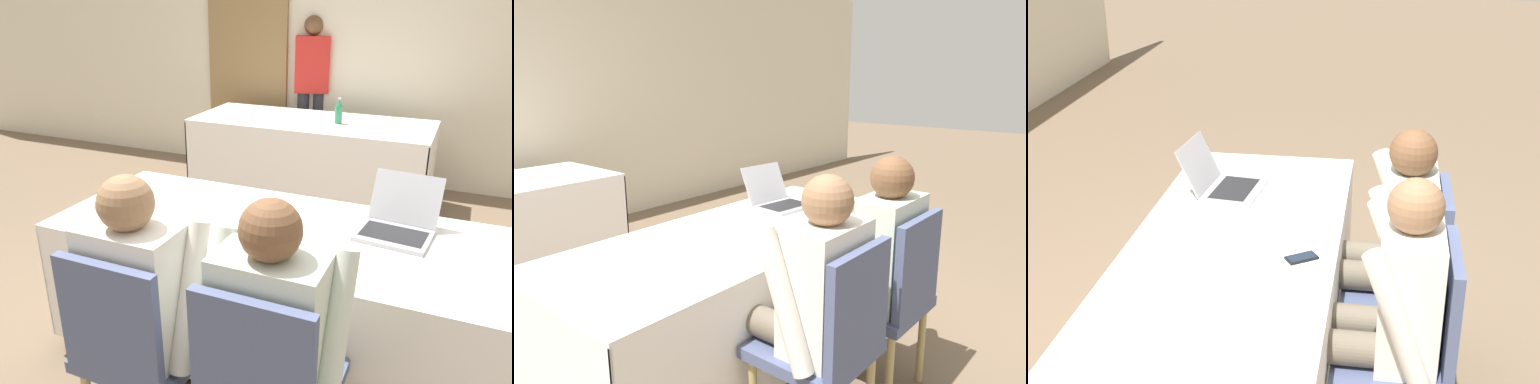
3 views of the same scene
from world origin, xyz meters
TOP-DOWN VIEW (x-y plane):
  - ground_plane at (0.00, 0.00)m, footprint 24.00×24.00m
  - wall_back at (0.00, 2.95)m, footprint 12.00×0.06m
  - curtain_panel at (-1.46, 2.89)m, footprint 0.88×0.04m
  - conference_table_near at (0.00, 0.00)m, footprint 2.09×0.87m
  - conference_table_far at (-0.52, 2.19)m, footprint 2.09×0.87m
  - laptop at (0.53, 0.16)m, footprint 0.35×0.39m
  - cell_phone at (-0.08, -0.30)m, footprint 0.12×0.14m
  - paper_beside_laptop at (-0.32, -0.01)m, footprint 0.24×0.32m
  - paper_centre_table at (-0.78, 0.22)m, footprint 0.28×0.34m
  - water_bottle at (-0.27, 2.16)m, footprint 0.06×0.06m
  - chair_near_left at (-0.27, -0.74)m, footprint 0.44×0.44m
  - person_checkered_shirt at (-0.27, -0.64)m, footprint 0.50×0.52m
  - person_white_shirt at (0.27, -0.64)m, footprint 0.50×0.52m
  - person_red_shirt at (-0.76, 2.92)m, footprint 0.38×0.28m

SIDE VIEW (x-z plane):
  - ground_plane at x=0.00m, z-range 0.00..0.00m
  - chair_near_left at x=-0.27m, z-range 0.05..0.97m
  - conference_table_near at x=0.00m, z-range 0.20..0.93m
  - conference_table_far at x=-0.52m, z-range 0.20..0.93m
  - person_checkered_shirt at x=-0.27m, z-range 0.08..1.26m
  - person_white_shirt at x=0.27m, z-range 0.08..1.26m
  - paper_beside_laptop at x=-0.32m, z-range 0.73..0.73m
  - paper_centre_table at x=-0.78m, z-range 0.73..0.73m
  - cell_phone at x=-0.08m, z-range 0.73..0.74m
  - laptop at x=0.53m, z-range 0.66..0.90m
  - water_bottle at x=-0.27m, z-range 0.72..0.94m
  - person_red_shirt at x=-0.76m, z-range 0.12..1.71m
  - curtain_panel at x=-1.46m, z-range 0.00..2.65m
  - wall_back at x=0.00m, z-range 0.00..2.70m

